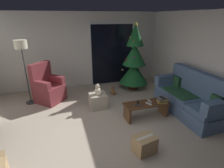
# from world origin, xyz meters

# --- Properties ---
(ground_plane) EXTENTS (7.00, 7.00, 0.00)m
(ground_plane) POSITION_xyz_m (0.00, 0.00, 0.00)
(ground_plane) COLOR #B2A38E
(wall_back) EXTENTS (5.72, 0.12, 2.50)m
(wall_back) POSITION_xyz_m (0.00, 3.06, 1.25)
(wall_back) COLOR silver
(wall_back) RESTS_ON ground
(wall_right) EXTENTS (0.12, 6.00, 2.50)m
(wall_right) POSITION_xyz_m (2.86, 0.00, 1.25)
(wall_right) COLOR silver
(wall_right) RESTS_ON ground
(patio_door_frame) EXTENTS (1.60, 0.02, 2.20)m
(patio_door_frame) POSITION_xyz_m (1.13, 2.99, 1.10)
(patio_door_frame) COLOR silver
(patio_door_frame) RESTS_ON ground
(patio_door_glass) EXTENTS (1.50, 0.02, 2.10)m
(patio_door_glass) POSITION_xyz_m (1.13, 2.97, 1.05)
(patio_door_glass) COLOR black
(patio_door_glass) RESTS_ON ground
(couch) EXTENTS (0.80, 1.95, 1.08)m
(couch) POSITION_xyz_m (2.32, 0.24, 0.40)
(couch) COLOR slate
(couch) RESTS_ON ground
(coffee_table) EXTENTS (1.10, 0.40, 0.39)m
(coffee_table) POSITION_xyz_m (1.17, 0.37, 0.26)
(coffee_table) COLOR brown
(coffee_table) RESTS_ON ground
(remote_white) EXTENTS (0.11, 0.16, 0.02)m
(remote_white) POSITION_xyz_m (1.19, 0.31, 0.40)
(remote_white) COLOR silver
(remote_white) RESTS_ON coffee_table
(remote_black) EXTENTS (0.11, 0.16, 0.02)m
(remote_black) POSITION_xyz_m (0.98, 0.44, 0.40)
(remote_black) COLOR black
(remote_black) RESTS_ON coffee_table
(remote_graphite) EXTENTS (0.15, 0.13, 0.02)m
(remote_graphite) POSITION_xyz_m (0.92, 0.29, 0.40)
(remote_graphite) COLOR #333338
(remote_graphite) RESTS_ON coffee_table
(remote_silver) EXTENTS (0.05, 0.16, 0.02)m
(remote_silver) POSITION_xyz_m (1.28, 0.43, 0.40)
(remote_silver) COLOR #ADADB2
(remote_silver) RESTS_ON coffee_table
(book_stack) EXTENTS (0.28, 0.24, 0.13)m
(book_stack) POSITION_xyz_m (1.56, 0.29, 0.45)
(book_stack) COLOR #B79333
(book_stack) RESTS_ON coffee_table
(cell_phone) EXTENTS (0.10, 0.16, 0.01)m
(cell_phone) POSITION_xyz_m (1.53, 0.28, 0.52)
(cell_phone) COLOR black
(cell_phone) RESTS_ON book_stack
(christmas_tree) EXTENTS (0.96, 0.96, 2.21)m
(christmas_tree) POSITION_xyz_m (1.64, 2.20, 0.97)
(christmas_tree) COLOR #4C1E19
(christmas_tree) RESTS_ON ground
(armchair) EXTENTS (0.97, 0.97, 1.13)m
(armchair) POSITION_xyz_m (-1.12, 2.05, 0.40)
(armchair) COLOR maroon
(armchair) RESTS_ON ground
(floor_lamp) EXTENTS (0.32, 0.32, 1.78)m
(floor_lamp) POSITION_xyz_m (-1.63, 2.08, 1.51)
(floor_lamp) COLOR #2D2D30
(floor_lamp) RESTS_ON ground
(ottoman) EXTENTS (0.44, 0.44, 0.40)m
(ottoman) POSITION_xyz_m (0.16, 1.22, 0.20)
(ottoman) COLOR #B2A893
(ottoman) RESTS_ON ground
(teddy_bear_cream) EXTENTS (0.22, 0.21, 0.29)m
(teddy_bear_cream) POSITION_xyz_m (0.17, 1.22, 0.52)
(teddy_bear_cream) COLOR beige
(teddy_bear_cream) RESTS_ON ottoman
(teddy_bear_chestnut_by_tree) EXTENTS (0.20, 0.20, 0.29)m
(teddy_bear_chestnut_by_tree) POSITION_xyz_m (0.81, 1.91, 0.12)
(teddy_bear_chestnut_by_tree) COLOR brown
(teddy_bear_chestnut_by_tree) RESTS_ON ground
(cardboard_box_taped_mid_floor) EXTENTS (0.44, 0.38, 0.32)m
(cardboard_box_taped_mid_floor) POSITION_xyz_m (0.58, -0.69, 0.16)
(cardboard_box_taped_mid_floor) COLOR tan
(cardboard_box_taped_mid_floor) RESTS_ON ground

